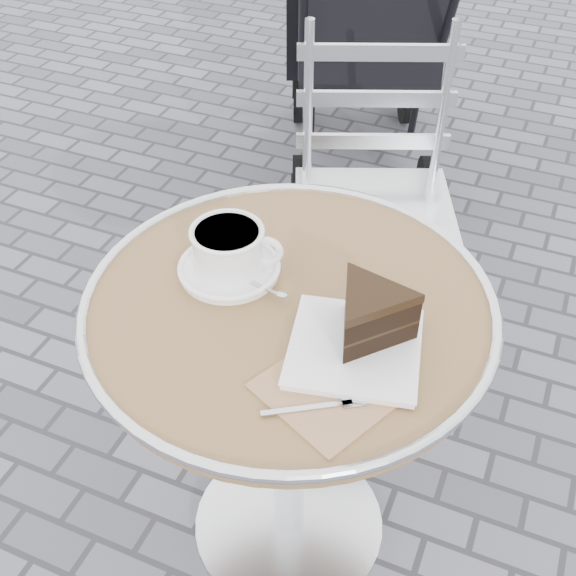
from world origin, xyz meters
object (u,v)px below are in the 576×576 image
at_px(cake_plate_set, 366,323).
at_px(baby_stroller, 362,27).
at_px(cappuccino_set, 230,254).
at_px(bistro_chair, 374,163).
at_px(cafe_table, 289,366).

xyz_separation_m(cake_plate_set, baby_stroller, (-0.58, 1.76, -0.26)).
bearing_deg(cake_plate_set, cappuccino_set, 151.61).
distance_m(cake_plate_set, bistro_chair, 0.85).
height_order(cappuccino_set, bistro_chair, bistro_chair).
bearing_deg(baby_stroller, bistro_chair, -92.08).
distance_m(bistro_chair, baby_stroller, 1.02).
xyz_separation_m(cappuccino_set, bistro_chair, (0.05, 0.71, -0.21)).
bearing_deg(cafe_table, cappuccino_set, 166.06).
distance_m(cafe_table, cappuccino_set, 0.24).
bearing_deg(cappuccino_set, bistro_chair, 67.54).
distance_m(cappuccino_set, cake_plate_set, 0.29).
bearing_deg(cake_plate_set, cafe_table, 149.75).
distance_m(cafe_table, baby_stroller, 1.76).
bearing_deg(cappuccino_set, cafe_table, -32.11).
bearing_deg(bistro_chair, cake_plate_set, -96.42).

